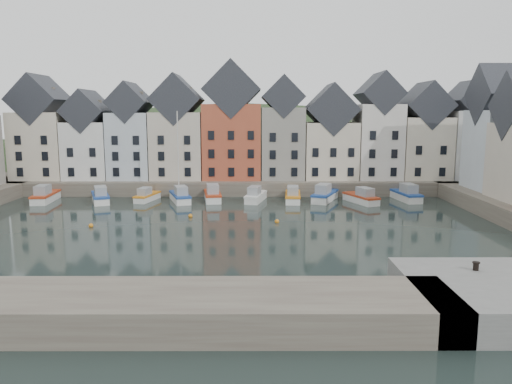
{
  "coord_description": "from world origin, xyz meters",
  "views": [
    {
      "loc": [
        3.55,
        -49.07,
        12.21
      ],
      "look_at": [
        3.68,
        6.0,
        3.31
      ],
      "focal_mm": 35.0,
      "sensor_mm": 36.0,
      "label": 1
    }
  ],
  "objects": [
    {
      "name": "boat_f",
      "position": [
        3.65,
        18.45,
        0.71
      ],
      "size": [
        3.26,
        6.48,
        2.38
      ],
      "rotation": [
        0.0,
        0.0,
        -0.23
      ],
      "color": "silver",
      "rests_on": "ground"
    },
    {
      "name": "mooring_buoys",
      "position": [
        -4.0,
        5.33,
        0.15
      ],
      "size": [
        20.5,
        5.5,
        0.5
      ],
      "color": "orange",
      "rests_on": "ground"
    },
    {
      "name": "boat_a",
      "position": [
        -25.13,
        18.1,
        0.79
      ],
      "size": [
        2.67,
        7.02,
        2.64
      ],
      "rotation": [
        0.0,
        0.0,
        0.08
      ],
      "color": "silver",
      "rests_on": "ground"
    },
    {
      "name": "boat_h",
      "position": [
        13.17,
        18.63,
        0.8
      ],
      "size": [
        4.7,
        7.33,
        2.7
      ],
      "rotation": [
        0.0,
        0.0,
        -0.39
      ],
      "color": "silver",
      "rests_on": "ground"
    },
    {
      "name": "near_wall",
      "position": [
        -10.0,
        -22.0,
        1.0
      ],
      "size": [
        50.0,
        6.0,
        2.0
      ],
      "primitive_type": "cube",
      "color": "#53483F",
      "rests_on": "ground"
    },
    {
      "name": "boat_i",
      "position": [
        17.96,
        17.07,
        0.73
      ],
      "size": [
        4.17,
        6.64,
        2.44
      ],
      "rotation": [
        0.0,
        0.0,
        0.38
      ],
      "color": "silver",
      "rests_on": "ground"
    },
    {
      "name": "far_quay",
      "position": [
        0.0,
        30.0,
        1.0
      ],
      "size": [
        90.0,
        16.0,
        2.0
      ],
      "primitive_type": "cube",
      "color": "#53483F",
      "rests_on": "ground"
    },
    {
      "name": "far_terrace",
      "position": [
        3.21,
        28.0,
        8.88
      ],
      "size": [
        72.37,
        8.16,
        17.78
      ],
      "color": "beige",
      "rests_on": "far_quay"
    },
    {
      "name": "boat_e",
      "position": [
        -2.32,
        19.06,
        0.78
      ],
      "size": [
        3.04,
        7.05,
        2.62
      ],
      "rotation": [
        0.0,
        0.0,
        0.14
      ],
      "color": "silver",
      "rests_on": "ground"
    },
    {
      "name": "hillside",
      "position": [
        0.02,
        56.0,
        -17.96
      ],
      "size": [
        153.6,
        70.4,
        64.0
      ],
      "color": "#1D3018",
      "rests_on": "ground"
    },
    {
      "name": "mooring_bollard",
      "position": [
        17.93,
        -17.9,
        2.31
      ],
      "size": [
        0.48,
        0.48,
        0.56
      ],
      "color": "black",
      "rests_on": "near_quay"
    },
    {
      "name": "ground",
      "position": [
        0.0,
        0.0,
        0.0
      ],
      "size": [
        260.0,
        260.0,
        0.0
      ],
      "primitive_type": "plane",
      "color": "black",
      "rests_on": "ground"
    },
    {
      "name": "boat_j",
      "position": [
        24.53,
        19.15,
        0.79
      ],
      "size": [
        3.1,
        7.17,
        2.66
      ],
      "rotation": [
        0.0,
        0.0,
        0.14
      ],
      "color": "silver",
      "rests_on": "ground"
    },
    {
      "name": "boat_d",
      "position": [
        -6.66,
        18.04,
        0.81
      ],
      "size": [
        3.94,
        6.85,
        12.5
      ],
      "rotation": [
        0.0,
        0.0,
        0.31
      ],
      "color": "silver",
      "rests_on": "ground"
    },
    {
      "name": "boat_g",
      "position": [
        8.75,
        18.2,
        0.74
      ],
      "size": [
        2.46,
        6.59,
        2.48
      ],
      "rotation": [
        0.0,
        0.0,
        -0.07
      ],
      "color": "silver",
      "rests_on": "ground"
    },
    {
      "name": "boat_c",
      "position": [
        -11.4,
        18.86,
        0.63
      ],
      "size": [
        2.89,
        5.79,
        2.13
      ],
      "rotation": [
        0.0,
        0.0,
        -0.22
      ],
      "color": "silver",
      "rests_on": "ground"
    },
    {
      "name": "boat_b",
      "position": [
        -17.46,
        17.7,
        0.75
      ],
      "size": [
        4.21,
        6.86,
        2.52
      ],
      "rotation": [
        0.0,
        0.0,
        0.36
      ],
      "color": "silver",
      "rests_on": "ground"
    }
  ]
}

